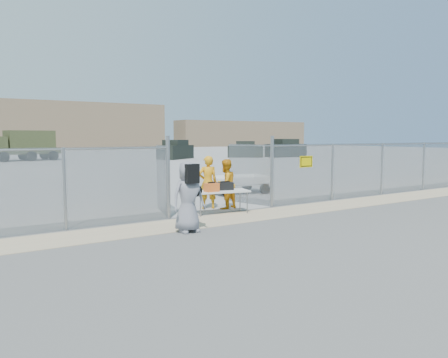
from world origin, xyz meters
TOP-DOWN VIEW (x-y plane):
  - ground at (0.00, 0.00)m, footprint 160.00×160.00m
  - tarmac_inside at (0.00, 42.00)m, footprint 160.00×80.00m
  - dirt_strip at (0.00, 1.00)m, footprint 44.00×1.60m
  - distant_hills at (5.00, 78.00)m, footprint 140.00×6.00m
  - chain_link_fence at (0.00, 2.00)m, footprint 40.00×0.20m
  - folding_table at (-0.22, 1.83)m, footprint 1.89×1.09m
  - orange_bag at (-0.62, 1.77)m, footprint 0.43×0.29m
  - black_duffel at (-0.02, 1.92)m, footprint 0.57×0.41m
  - security_worker_left at (-0.08, 2.89)m, footprint 0.76×0.61m
  - security_worker_right at (0.43, 2.55)m, footprint 0.96×0.82m
  - visitor at (-2.36, 0.07)m, footprint 0.91×0.59m
  - utility_trailer at (3.04, 5.59)m, footprint 3.52×2.02m
  - military_truck at (-0.57, 37.74)m, footprint 6.63×3.31m
  - parked_vehicle_near at (13.53, 32.38)m, footprint 4.84×4.07m
  - parked_vehicle_mid at (21.98, 31.25)m, footprint 4.36×3.89m
  - parked_vehicle_far at (26.47, 29.36)m, footprint 4.74×2.41m

SIDE VIEW (x-z plane):
  - ground at x=0.00m, z-range 0.00..0.00m
  - tarmac_inside at x=0.00m, z-range 0.00..0.01m
  - dirt_strip at x=0.00m, z-range 0.00..0.01m
  - folding_table at x=-0.22m, z-range 0.00..0.75m
  - utility_trailer at x=3.04m, z-range 0.00..0.82m
  - security_worker_right at x=0.43m, z-range 0.00..1.71m
  - black_duffel at x=-0.02m, z-range 0.75..1.00m
  - orange_bag at x=-0.62m, z-range 0.75..1.02m
  - security_worker_left at x=-0.08m, z-range 0.00..1.82m
  - parked_vehicle_mid at x=21.98m, z-range 0.00..1.84m
  - visitor at x=-2.36m, z-range 0.00..1.85m
  - parked_vehicle_near at x=13.53m, z-range 0.00..2.01m
  - parked_vehicle_far at x=26.47m, z-range 0.00..2.08m
  - chain_link_fence at x=0.00m, z-range 0.00..2.20m
  - military_truck at x=-0.57m, z-range 0.00..3.03m
  - distant_hills at x=5.00m, z-range 0.00..9.00m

